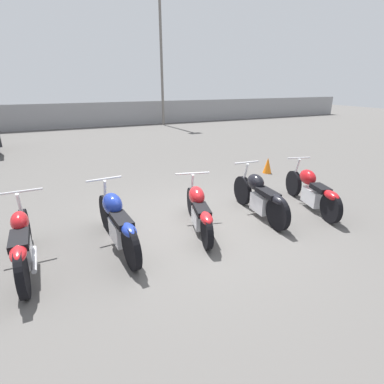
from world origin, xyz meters
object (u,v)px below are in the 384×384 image
at_px(motorcycle_slot_1, 117,222).
at_px(motorcycle_slot_3, 260,196).
at_px(motorcycle_slot_2, 199,209).
at_px(light_pole_left, 161,47).
at_px(motorcycle_slot_0, 23,244).
at_px(motorcycle_slot_4, 312,190).
at_px(traffic_cone_near, 268,165).

xyz_separation_m(motorcycle_slot_1, motorcycle_slot_3, (2.90, 0.07, -0.03)).
distance_m(motorcycle_slot_1, motorcycle_slot_3, 2.90).
bearing_deg(motorcycle_slot_1, motorcycle_slot_3, -3.86).
height_order(motorcycle_slot_1, motorcycle_slot_2, motorcycle_slot_1).
relative_size(light_pole_left, motorcycle_slot_2, 4.09).
bearing_deg(motorcycle_slot_0, motorcycle_slot_4, -1.39).
height_order(light_pole_left, motorcycle_slot_2, light_pole_left).
relative_size(motorcycle_slot_3, motorcycle_slot_4, 0.95).
relative_size(light_pole_left, motorcycle_slot_1, 3.74).
height_order(motorcycle_slot_0, motorcycle_slot_1, motorcycle_slot_1).
height_order(motorcycle_slot_3, motorcycle_slot_4, motorcycle_slot_3).
bearing_deg(traffic_cone_near, motorcycle_slot_2, -144.08).
height_order(motorcycle_slot_0, traffic_cone_near, motorcycle_slot_0).
relative_size(motorcycle_slot_2, motorcycle_slot_4, 0.92).
bearing_deg(motorcycle_slot_2, motorcycle_slot_4, 12.13).
relative_size(light_pole_left, motorcycle_slot_4, 3.75).
distance_m(motorcycle_slot_0, motorcycle_slot_1, 1.38).
distance_m(motorcycle_slot_4, traffic_cone_near, 2.76).
height_order(motorcycle_slot_2, traffic_cone_near, motorcycle_slot_2).
bearing_deg(motorcycle_slot_4, light_pole_left, 98.57).
distance_m(light_pole_left, motorcycle_slot_4, 15.13).
xyz_separation_m(motorcycle_slot_2, motorcycle_slot_4, (2.69, -0.06, 0.01)).
distance_m(motorcycle_slot_1, motorcycle_slot_4, 4.19).
height_order(motorcycle_slot_1, motorcycle_slot_3, motorcycle_slot_1).
bearing_deg(motorcycle_slot_2, light_pole_left, 87.07).
relative_size(motorcycle_slot_1, motorcycle_slot_4, 1.00).
relative_size(motorcycle_slot_0, traffic_cone_near, 4.31).
xyz_separation_m(motorcycle_slot_3, traffic_cone_near, (2.13, 2.52, -0.20)).
bearing_deg(motorcycle_slot_3, traffic_cone_near, 53.91).
xyz_separation_m(motorcycle_slot_0, motorcycle_slot_1, (1.37, 0.10, 0.04)).
bearing_deg(motorcycle_slot_0, motorcycle_slot_2, 0.54).
bearing_deg(motorcycle_slot_1, motorcycle_slot_2, -4.11).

